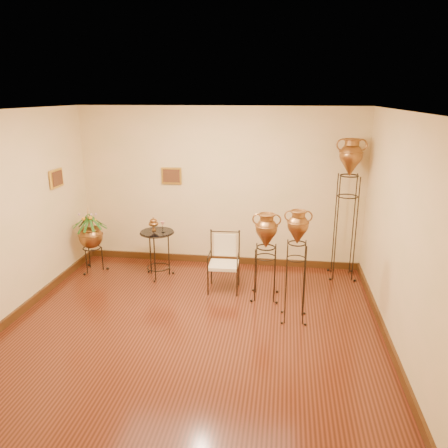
# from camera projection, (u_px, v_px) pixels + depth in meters

# --- Properties ---
(ground) EXTENTS (5.00, 5.00, 0.00)m
(ground) POSITION_uv_depth(u_px,v_px,m) (191.00, 332.00, 5.70)
(ground) COLOR #602616
(ground) RESTS_ON ground
(room_shell) EXTENTS (5.02, 5.02, 2.81)m
(room_shell) POSITION_uv_depth(u_px,v_px,m) (188.00, 203.00, 5.21)
(room_shell) COLOR #FFDAA4
(room_shell) RESTS_ON ground
(amphora_tall) EXTENTS (0.58, 0.58, 2.35)m
(amphora_tall) POSITION_uv_depth(u_px,v_px,m) (347.00, 208.00, 7.11)
(amphora_tall) COLOR black
(amphora_tall) RESTS_ON ground
(amphora_mid) EXTENTS (0.46, 0.46, 1.57)m
(amphora_mid) POSITION_uv_depth(u_px,v_px,m) (296.00, 265.00, 5.80)
(amphora_mid) COLOR black
(amphora_mid) RESTS_ON ground
(amphora_short) EXTENTS (0.54, 0.54, 1.35)m
(amphora_short) POSITION_uv_depth(u_px,v_px,m) (266.00, 256.00, 6.49)
(amphora_short) COLOR black
(amphora_short) RESTS_ON ground
(planter_urn) EXTENTS (0.71, 0.71, 1.20)m
(planter_urn) POSITION_uv_depth(u_px,v_px,m) (90.00, 234.00, 7.52)
(planter_urn) COLOR black
(planter_urn) RESTS_ON ground
(armchair) EXTENTS (0.54, 0.50, 0.92)m
(armchair) POSITION_uv_depth(u_px,v_px,m) (224.00, 263.00, 6.79)
(armchair) COLOR black
(armchair) RESTS_ON ground
(side_table) EXTENTS (0.67, 0.67, 1.01)m
(side_table) POSITION_uv_depth(u_px,v_px,m) (158.00, 253.00, 7.33)
(side_table) COLOR black
(side_table) RESTS_ON ground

